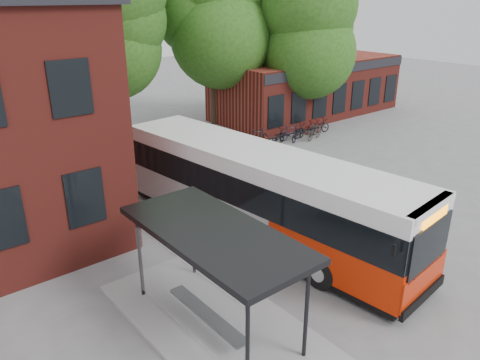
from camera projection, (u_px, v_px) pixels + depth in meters
ground at (305, 255)px, 15.92m from camera, size 100.00×100.00×0.00m
shop_row at (307, 87)px, 34.08m from camera, size 14.00×6.20×4.00m
bus_shelter at (215, 279)px, 12.02m from camera, size 3.60×7.00×2.90m
bike_rail at (290, 137)px, 28.50m from camera, size 5.20×0.10×0.38m
tree_1 at (104, 52)px, 26.79m from camera, size 7.92×7.92×10.40m
tree_2 at (213, 40)px, 30.09m from camera, size 7.92×7.92×11.00m
tree_3 at (311, 54)px, 30.49m from camera, size 7.04×7.04×9.28m
city_bus at (259, 194)px, 16.72m from camera, size 3.90×12.80×3.20m
bicycle_0 at (258, 140)px, 26.98m from camera, size 1.64×0.79×0.83m
bicycle_1 at (257, 137)px, 27.40m from camera, size 1.67×0.74×0.97m
bicycle_2 at (278, 137)px, 27.42m from camera, size 1.89×1.25×0.94m
bicycle_3 at (290, 133)px, 28.27m from camera, size 1.65×0.80×0.95m
bicycle_4 at (298, 132)px, 28.24m from camera, size 1.99×1.35×0.99m
bicycle_5 at (314, 132)px, 28.41m from camera, size 1.71×0.83×0.99m
bicycle_6 at (318, 126)px, 29.63m from camera, size 1.86×0.80×0.95m
bicycle_7 at (313, 127)px, 29.65m from camera, size 1.53×0.57×0.90m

